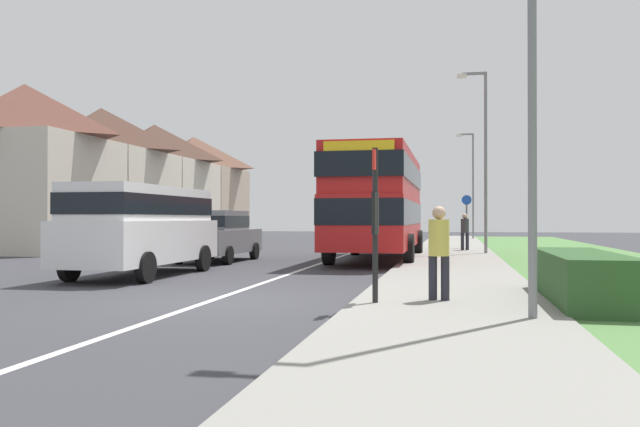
{
  "coord_description": "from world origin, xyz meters",
  "views": [
    {
      "loc": [
        4.22,
        -10.86,
        1.47
      ],
      "look_at": [
        0.66,
        6.5,
        1.6
      ],
      "focal_mm": 36.41,
      "sensor_mm": 36.0,
      "label": 1
    }
  ],
  "objects_px": {
    "double_decker_bus": "(378,199)",
    "pedestrian_at_stop": "(439,248)",
    "bus_stop_sign": "(375,214)",
    "pedestrian_walking_away": "(465,230)",
    "parked_van_white": "(142,223)",
    "parked_car_grey": "(218,234)",
    "street_lamp_far": "(471,179)",
    "street_lamp_mid": "(483,150)",
    "cycle_route_sign": "(467,219)"
  },
  "relations": [
    {
      "from": "parked_van_white",
      "to": "street_lamp_mid",
      "type": "xyz_separation_m",
      "value": [
        8.89,
        10.69,
        2.78
      ]
    },
    {
      "from": "pedestrian_walking_away",
      "to": "street_lamp_mid",
      "type": "xyz_separation_m",
      "value": [
        0.65,
        -2.25,
        3.15
      ]
    },
    {
      "from": "double_decker_bus",
      "to": "street_lamp_mid",
      "type": "xyz_separation_m",
      "value": [
        3.72,
        3.24,
        1.99
      ]
    },
    {
      "from": "double_decker_bus",
      "to": "pedestrian_at_stop",
      "type": "distance_m",
      "value": 12.12
    },
    {
      "from": "parked_car_grey",
      "to": "street_lamp_far",
      "type": "bearing_deg",
      "value": 69.27
    },
    {
      "from": "pedestrian_at_stop",
      "to": "pedestrian_walking_away",
      "type": "bearing_deg",
      "value": 87.62
    },
    {
      "from": "pedestrian_at_stop",
      "to": "parked_car_grey",
      "type": "bearing_deg",
      "value": 127.33
    },
    {
      "from": "pedestrian_at_stop",
      "to": "street_lamp_far",
      "type": "distance_m",
      "value": 33.98
    },
    {
      "from": "parked_van_white",
      "to": "street_lamp_mid",
      "type": "height_order",
      "value": "street_lamp_mid"
    },
    {
      "from": "parked_van_white",
      "to": "pedestrian_walking_away",
      "type": "height_order",
      "value": "parked_van_white"
    },
    {
      "from": "parked_car_grey",
      "to": "pedestrian_at_stop",
      "type": "bearing_deg",
      "value": -52.67
    },
    {
      "from": "double_decker_bus",
      "to": "parked_car_grey",
      "type": "bearing_deg",
      "value": -160.13
    },
    {
      "from": "parked_van_white",
      "to": "parked_car_grey",
      "type": "xyz_separation_m",
      "value": [
        -0.07,
        5.56,
        -0.41
      ]
    },
    {
      "from": "bus_stop_sign",
      "to": "cycle_route_sign",
      "type": "bearing_deg",
      "value": 84.71
    },
    {
      "from": "pedestrian_walking_away",
      "to": "street_lamp_mid",
      "type": "distance_m",
      "value": 3.93
    },
    {
      "from": "pedestrian_walking_away",
      "to": "bus_stop_sign",
      "type": "relative_size",
      "value": 0.64
    },
    {
      "from": "street_lamp_far",
      "to": "parked_car_grey",
      "type": "bearing_deg",
      "value": -110.73
    },
    {
      "from": "pedestrian_walking_away",
      "to": "street_lamp_mid",
      "type": "height_order",
      "value": "street_lamp_mid"
    },
    {
      "from": "pedestrian_walking_away",
      "to": "bus_stop_sign",
      "type": "distance_m",
      "value": 17.91
    },
    {
      "from": "parked_van_white",
      "to": "bus_stop_sign",
      "type": "height_order",
      "value": "bus_stop_sign"
    },
    {
      "from": "parked_van_white",
      "to": "bus_stop_sign",
      "type": "relative_size",
      "value": 2.12
    },
    {
      "from": "pedestrian_at_stop",
      "to": "street_lamp_far",
      "type": "relative_size",
      "value": 0.23
    },
    {
      "from": "parked_van_white",
      "to": "street_lamp_far",
      "type": "height_order",
      "value": "street_lamp_far"
    },
    {
      "from": "bus_stop_sign",
      "to": "cycle_route_sign",
      "type": "height_order",
      "value": "bus_stop_sign"
    },
    {
      "from": "double_decker_bus",
      "to": "pedestrian_at_stop",
      "type": "xyz_separation_m",
      "value": [
        2.35,
        -11.84,
        -1.16
      ]
    },
    {
      "from": "double_decker_bus",
      "to": "parked_van_white",
      "type": "distance_m",
      "value": 9.1
    },
    {
      "from": "pedestrian_walking_away",
      "to": "street_lamp_mid",
      "type": "relative_size",
      "value": 0.23
    },
    {
      "from": "cycle_route_sign",
      "to": "street_lamp_mid",
      "type": "distance_m",
      "value": 5.0
    },
    {
      "from": "parked_car_grey",
      "to": "street_lamp_mid",
      "type": "bearing_deg",
      "value": 29.82
    },
    {
      "from": "double_decker_bus",
      "to": "parked_van_white",
      "type": "xyz_separation_m",
      "value": [
        -5.16,
        -7.45,
        -0.79
      ]
    },
    {
      "from": "double_decker_bus",
      "to": "street_lamp_far",
      "type": "height_order",
      "value": "street_lamp_far"
    },
    {
      "from": "parked_van_white",
      "to": "bus_stop_sign",
      "type": "distance_m",
      "value": 8.15
    },
    {
      "from": "double_decker_bus",
      "to": "cycle_route_sign",
      "type": "height_order",
      "value": "double_decker_bus"
    },
    {
      "from": "parked_car_grey",
      "to": "parked_van_white",
      "type": "bearing_deg",
      "value": -89.29
    },
    {
      "from": "bus_stop_sign",
      "to": "street_lamp_far",
      "type": "height_order",
      "value": "street_lamp_far"
    },
    {
      "from": "parked_car_grey",
      "to": "pedestrian_walking_away",
      "type": "height_order",
      "value": "parked_car_grey"
    },
    {
      "from": "pedestrian_at_stop",
      "to": "bus_stop_sign",
      "type": "relative_size",
      "value": 0.64
    },
    {
      "from": "parked_van_white",
      "to": "pedestrian_walking_away",
      "type": "bearing_deg",
      "value": 57.53
    },
    {
      "from": "pedestrian_at_stop",
      "to": "street_lamp_mid",
      "type": "relative_size",
      "value": 0.23
    },
    {
      "from": "cycle_route_sign",
      "to": "street_lamp_mid",
      "type": "bearing_deg",
      "value": -82.7
    },
    {
      "from": "parked_car_grey",
      "to": "street_lamp_far",
      "type": "relative_size",
      "value": 0.63
    },
    {
      "from": "street_lamp_mid",
      "to": "street_lamp_far",
      "type": "bearing_deg",
      "value": 89.77
    },
    {
      "from": "street_lamp_far",
      "to": "parked_van_white",
      "type": "bearing_deg",
      "value": -106.94
    },
    {
      "from": "parked_van_white",
      "to": "street_lamp_mid",
      "type": "bearing_deg",
      "value": 50.27
    },
    {
      "from": "double_decker_bus",
      "to": "street_lamp_far",
      "type": "xyz_separation_m",
      "value": [
        3.8,
        21.96,
        1.99
      ]
    },
    {
      "from": "double_decker_bus",
      "to": "pedestrian_walking_away",
      "type": "distance_m",
      "value": 6.4
    },
    {
      "from": "parked_van_white",
      "to": "pedestrian_walking_away",
      "type": "relative_size",
      "value": 3.3
    },
    {
      "from": "parked_van_white",
      "to": "bus_stop_sign",
      "type": "xyz_separation_m",
      "value": [
        6.52,
        -4.88,
        0.19
      ]
    },
    {
      "from": "bus_stop_sign",
      "to": "pedestrian_walking_away",
      "type": "bearing_deg",
      "value": 84.5
    },
    {
      "from": "bus_stop_sign",
      "to": "street_lamp_far",
      "type": "xyz_separation_m",
      "value": [
        2.44,
        34.29,
        2.59
      ]
    }
  ]
}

